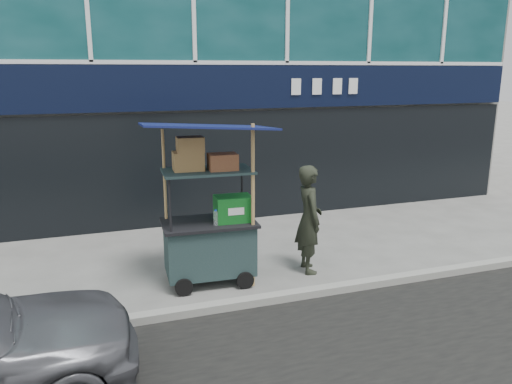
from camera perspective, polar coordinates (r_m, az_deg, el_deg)
name	(u,v)px	position (r m, az deg, el deg)	size (l,w,h in m)	color
ground	(258,298)	(7.48, 0.18, -12.02)	(80.00, 80.00, 0.00)	slate
curb	(262,300)	(7.28, 0.70, -12.24)	(80.00, 0.18, 0.12)	gray
vendor_cart	(210,227)	(7.73, -5.25, -4.04)	(1.96, 1.44, 2.56)	#1A2C2D
vendor_man	(309,219)	(8.18, 6.08, -3.08)	(0.65, 0.43, 1.79)	black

